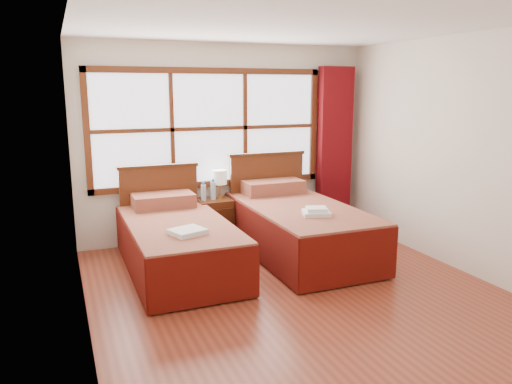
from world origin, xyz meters
name	(u,v)px	position (x,y,z in m)	size (l,w,h in m)	color
floor	(300,295)	(0.00, 0.00, 0.00)	(4.50, 4.50, 0.00)	brown
ceiling	(306,22)	(0.00, 0.00, 2.60)	(4.50, 4.50, 0.00)	white
wall_back	(227,142)	(0.00, 2.25, 1.30)	(4.00, 4.00, 0.00)	silver
wall_left	(79,180)	(-2.00, 0.00, 1.30)	(4.50, 4.50, 0.00)	silver
wall_right	(467,156)	(2.00, 0.00, 1.30)	(4.50, 4.50, 0.00)	silver
window	(209,128)	(-0.25, 2.21, 1.50)	(3.16, 0.06, 1.56)	white
curtain	(334,148)	(1.60, 2.11, 1.17)	(0.50, 0.16, 2.30)	maroon
bed_left	(177,241)	(-0.96, 1.20, 0.33)	(1.10, 2.12, 1.07)	#42200D
bed_right	(297,226)	(0.55, 1.20, 0.35)	(1.18, 2.29, 1.15)	#42200D
nightstand	(215,221)	(-0.27, 1.99, 0.29)	(0.44, 0.43, 0.59)	#542712
towels_left	(187,232)	(-0.98, 0.62, 0.60)	(0.40, 0.38, 0.05)	white
towels_right	(316,212)	(0.52, 0.66, 0.65)	(0.37, 0.35, 0.09)	white
lamp	(220,178)	(-0.16, 2.08, 0.85)	(0.19, 0.19, 0.37)	gold
bottle_near	(203,193)	(-0.42, 1.97, 0.70)	(0.06, 0.06, 0.24)	#A5C3D4
bottle_far	(213,190)	(-0.28, 2.00, 0.71)	(0.07, 0.07, 0.27)	#A5C3D4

